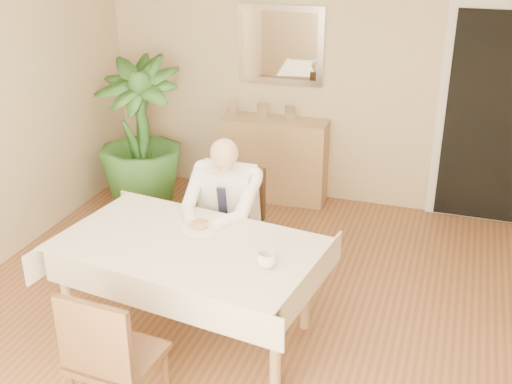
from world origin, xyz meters
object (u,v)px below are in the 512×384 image
(chair_far, at_px, (235,217))
(potted_palm, at_px, (140,134))
(dining_table, at_px, (188,254))
(seated_man, at_px, (221,214))
(sideboard, at_px, (275,159))
(coffee_mug, at_px, (267,260))
(chair_near, at_px, (109,356))

(chair_far, relative_size, potted_palm, 0.63)
(dining_table, bearing_deg, potted_palm, 133.53)
(chair_far, relative_size, seated_man, 0.76)
(seated_man, distance_m, sideboard, 1.91)
(dining_table, relative_size, potted_palm, 1.25)
(chair_far, bearing_deg, potted_palm, 150.34)
(chair_far, distance_m, seated_man, 0.33)
(seated_man, bearing_deg, potted_palm, 135.94)
(chair_far, xyz_separation_m, potted_palm, (-1.36, 1.03, 0.21))
(seated_man, height_order, coffee_mug, seated_man)
(coffee_mug, distance_m, potted_palm, 2.82)
(seated_man, bearing_deg, sideboard, 94.62)
(potted_palm, bearing_deg, seated_man, -44.06)
(chair_far, xyz_separation_m, sideboard, (-0.15, 1.59, -0.11))
(chair_far, relative_size, coffee_mug, 7.89)
(dining_table, xyz_separation_m, coffee_mug, (0.59, -0.13, 0.13))
(potted_palm, bearing_deg, chair_far, -36.99)
(chair_near, bearing_deg, coffee_mug, 55.99)
(dining_table, xyz_separation_m, chair_far, (0.00, 0.89, -0.14))
(sideboard, bearing_deg, chair_far, -86.89)
(chair_near, bearing_deg, potted_palm, 118.45)
(sideboard, bearing_deg, potted_palm, -157.50)
(sideboard, bearing_deg, dining_table, -88.84)
(chair_near, height_order, potted_palm, potted_palm)
(potted_palm, bearing_deg, sideboard, 24.85)
(chair_near, distance_m, potted_palm, 3.15)
(dining_table, height_order, seated_man, seated_man)
(chair_near, xyz_separation_m, coffee_mug, (0.64, 0.82, 0.27))
(dining_table, bearing_deg, coffee_mug, -4.07)
(sideboard, bearing_deg, chair_near, -90.76)
(chair_near, distance_m, coffee_mug, 1.08)
(dining_table, relative_size, chair_near, 1.96)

